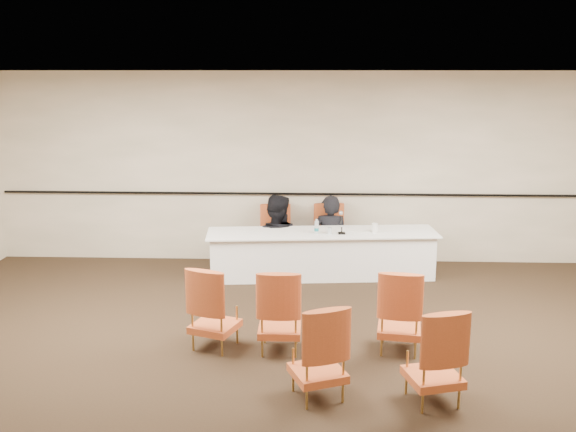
{
  "coord_description": "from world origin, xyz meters",
  "views": [
    {
      "loc": [
        0.04,
        -5.97,
        3.06
      ],
      "look_at": [
        -0.29,
        2.6,
        1.06
      ],
      "focal_mm": 40.0,
      "sensor_mm": 36.0,
      "label": 1
    }
  ],
  "objects_px": {
    "microphone": "(342,224)",
    "coffee_cup": "(375,228)",
    "panelist_main": "(330,245)",
    "water_bottle": "(317,226)",
    "panelist_main_chair": "(330,236)",
    "aud_chair_back_mid": "(318,350)",
    "panelist_second_chair": "(276,237)",
    "aud_chair_front_right": "(400,310)",
    "drinking_glass": "(330,231)",
    "panelist_second": "(276,248)",
    "aud_chair_front_mid": "(280,310)",
    "panel_table": "(322,254)",
    "aud_chair_front_left": "(215,307)",
    "aud_chair_back_right": "(434,354)"
  },
  "relations": [
    {
      "from": "panelist_second_chair",
      "to": "aud_chair_front_right",
      "type": "height_order",
      "value": "same"
    },
    {
      "from": "panel_table",
      "to": "panelist_main_chair",
      "type": "xyz_separation_m",
      "value": [
        0.13,
        0.53,
        0.14
      ]
    },
    {
      "from": "panel_table",
      "to": "aud_chair_back_mid",
      "type": "bearing_deg",
      "value": -96.34
    },
    {
      "from": "water_bottle",
      "to": "coffee_cup",
      "type": "xyz_separation_m",
      "value": [
        0.85,
        0.08,
        -0.04
      ]
    },
    {
      "from": "aud_chair_front_mid",
      "to": "drinking_glass",
      "type": "bearing_deg",
      "value": 76.52
    },
    {
      "from": "aud_chair_front_mid",
      "to": "aud_chair_back_mid",
      "type": "xyz_separation_m",
      "value": [
        0.41,
        -1.01,
        0.0
      ]
    },
    {
      "from": "aud_chair_front_mid",
      "to": "aud_chair_back_right",
      "type": "bearing_deg",
      "value": -35.39
    },
    {
      "from": "coffee_cup",
      "to": "aud_chair_back_mid",
      "type": "height_order",
      "value": "aud_chair_back_mid"
    },
    {
      "from": "panel_table",
      "to": "water_bottle",
      "type": "xyz_separation_m",
      "value": [
        -0.08,
        -0.09,
        0.45
      ]
    },
    {
      "from": "aud_chair_front_mid",
      "to": "aud_chair_back_right",
      "type": "xyz_separation_m",
      "value": [
        1.48,
        -1.06,
        0.0
      ]
    },
    {
      "from": "panelist_main_chair",
      "to": "aud_chair_back_mid",
      "type": "height_order",
      "value": "same"
    },
    {
      "from": "microphone",
      "to": "aud_chair_front_left",
      "type": "distance_m",
      "value": 2.9
    },
    {
      "from": "water_bottle",
      "to": "drinking_glass",
      "type": "relative_size",
      "value": 2.16
    },
    {
      "from": "drinking_glass",
      "to": "aud_chair_front_left",
      "type": "relative_size",
      "value": 0.11
    },
    {
      "from": "panel_table",
      "to": "drinking_glass",
      "type": "distance_m",
      "value": 0.42
    },
    {
      "from": "panelist_main",
      "to": "water_bottle",
      "type": "height_order",
      "value": "panelist_main"
    },
    {
      "from": "aud_chair_front_right",
      "to": "water_bottle",
      "type": "bearing_deg",
      "value": 118.49
    },
    {
      "from": "aud_chair_front_right",
      "to": "aud_chair_back_right",
      "type": "distance_m",
      "value": 1.11
    },
    {
      "from": "coffee_cup",
      "to": "aud_chair_back_right",
      "type": "xyz_separation_m",
      "value": [
        0.21,
        -3.65,
        -0.27
      ]
    },
    {
      "from": "panel_table",
      "to": "aud_chair_front_right",
      "type": "bearing_deg",
      "value": -77.4
    },
    {
      "from": "panelist_main",
      "to": "water_bottle",
      "type": "xyz_separation_m",
      "value": [
        -0.22,
        -0.62,
        0.45
      ]
    },
    {
      "from": "water_bottle",
      "to": "aud_chair_back_mid",
      "type": "bearing_deg",
      "value": -90.01
    },
    {
      "from": "aud_chair_front_mid",
      "to": "aud_chair_back_mid",
      "type": "height_order",
      "value": "same"
    },
    {
      "from": "panelist_second",
      "to": "panelist_main_chair",
      "type": "bearing_deg",
      "value": -162.89
    },
    {
      "from": "microphone",
      "to": "coffee_cup",
      "type": "bearing_deg",
      "value": 7.55
    },
    {
      "from": "aud_chair_back_mid",
      "to": "panelist_second_chair",
      "type": "bearing_deg",
      "value": 76.78
    },
    {
      "from": "panel_table",
      "to": "aud_chair_front_left",
      "type": "relative_size",
      "value": 3.56
    },
    {
      "from": "panelist_main",
      "to": "panelist_main_chair",
      "type": "distance_m",
      "value": 0.14
    },
    {
      "from": "aud_chair_front_mid",
      "to": "panel_table",
      "type": "bearing_deg",
      "value": 79.42
    },
    {
      "from": "water_bottle",
      "to": "panelist_main",
      "type": "bearing_deg",
      "value": 70.72
    },
    {
      "from": "aud_chair_front_mid",
      "to": "panelist_second",
      "type": "bearing_deg",
      "value": 94.21
    },
    {
      "from": "panelist_second",
      "to": "aud_chair_front_mid",
      "type": "bearing_deg",
      "value": 106.16
    },
    {
      "from": "water_bottle",
      "to": "aud_chair_back_mid",
      "type": "relative_size",
      "value": 0.23
    },
    {
      "from": "panelist_second",
      "to": "aud_chair_back_mid",
      "type": "distance_m",
      "value": 4.14
    },
    {
      "from": "panel_table",
      "to": "panelist_second_chair",
      "type": "relative_size",
      "value": 3.56
    },
    {
      "from": "panelist_main",
      "to": "drinking_glass",
      "type": "distance_m",
      "value": 0.77
    },
    {
      "from": "panel_table",
      "to": "drinking_glass",
      "type": "xyz_separation_m",
      "value": [
        0.11,
        -0.13,
        0.39
      ]
    },
    {
      "from": "panel_table",
      "to": "coffee_cup",
      "type": "distance_m",
      "value": 0.87
    },
    {
      "from": "panelist_main",
      "to": "drinking_glass",
      "type": "bearing_deg",
      "value": 94.04
    },
    {
      "from": "panelist_main_chair",
      "to": "aud_chair_front_right",
      "type": "distance_m",
      "value": 3.17
    },
    {
      "from": "aud_chair_back_mid",
      "to": "panel_table",
      "type": "bearing_deg",
      "value": 66.71
    },
    {
      "from": "water_bottle",
      "to": "coffee_cup",
      "type": "height_order",
      "value": "water_bottle"
    },
    {
      "from": "panelist_second_chair",
      "to": "aud_chair_front_left",
      "type": "bearing_deg",
      "value": -104.5
    },
    {
      "from": "panelist_main_chair",
      "to": "water_bottle",
      "type": "distance_m",
      "value": 0.73
    },
    {
      "from": "drinking_glass",
      "to": "aud_chair_back_mid",
      "type": "xyz_separation_m",
      "value": [
        -0.19,
        -3.5,
        -0.25
      ]
    },
    {
      "from": "panelist_second",
      "to": "aud_chair_back_right",
      "type": "height_order",
      "value": "panelist_second"
    },
    {
      "from": "water_bottle",
      "to": "aud_chair_back_right",
      "type": "relative_size",
      "value": 0.23
    },
    {
      "from": "panelist_second",
      "to": "drinking_glass",
      "type": "bearing_deg",
      "value": 156.53
    },
    {
      "from": "aud_chair_front_mid",
      "to": "water_bottle",
      "type": "bearing_deg",
      "value": 80.91
    },
    {
      "from": "panel_table",
      "to": "water_bottle",
      "type": "bearing_deg",
      "value": -138.16
    }
  ]
}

